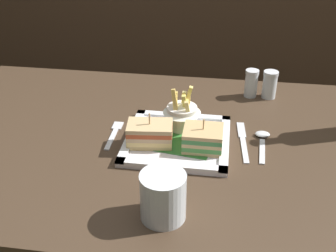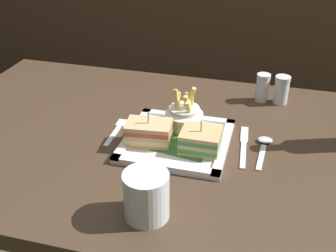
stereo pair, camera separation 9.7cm
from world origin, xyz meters
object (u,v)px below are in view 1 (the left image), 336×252
at_px(salt_shaker, 251,85).
at_px(spoon, 262,139).
at_px(sandwich_half_right, 203,138).
at_px(fork, 114,133).
at_px(water_glass, 163,199).
at_px(knife, 243,140).
at_px(fries_cup, 182,113).
at_px(sandwich_half_left, 150,134).
at_px(dining_table, 159,184).
at_px(pepper_shaker, 269,86).
at_px(square_plate, 178,140).

bearing_deg(salt_shaker, spoon, -84.15).
height_order(sandwich_half_right, fork, sandwich_half_right).
bearing_deg(water_glass, knife, 63.01).
height_order(water_glass, fork, water_glass).
relative_size(fries_cup, spoon, 0.79).
xyz_separation_m(sandwich_half_left, water_glass, (0.07, -0.23, 0.00)).
height_order(dining_table, pepper_shaker, pepper_shaker).
bearing_deg(fork, knife, 3.00).
bearing_deg(knife, sandwich_half_right, -146.49).
bearing_deg(sandwich_half_right, fries_cup, 124.51).
relative_size(sandwich_half_right, salt_shaker, 1.11).
distance_m(fork, knife, 0.31).
xyz_separation_m(sandwich_half_left, pepper_shaker, (0.28, 0.31, -0.00)).
distance_m(knife, spoon, 0.05).
bearing_deg(knife, spoon, 7.72).
bearing_deg(fork, dining_table, -3.17).
height_order(knife, pepper_shaker, pepper_shaker).
distance_m(sandwich_half_left, water_glass, 0.24).
relative_size(fries_cup, water_glass, 1.16).
bearing_deg(salt_shaker, pepper_shaker, 0.00).
bearing_deg(sandwich_half_right, dining_table, 160.42).
relative_size(water_glass, salt_shaker, 1.16).
relative_size(sandwich_half_left, fries_cup, 1.02).
bearing_deg(sandwich_half_right, sandwich_half_left, 180.00).
bearing_deg(fries_cup, pepper_shaker, 45.07).
height_order(square_plate, salt_shaker, salt_shaker).
bearing_deg(water_glass, pepper_shaker, 67.69).
bearing_deg(square_plate, sandwich_half_left, -155.86).
relative_size(spoon, salt_shaker, 1.70).
xyz_separation_m(dining_table, fork, (-0.11, 0.01, 0.14)).
height_order(sandwich_half_left, sandwich_half_right, sandwich_half_left).
bearing_deg(fork, pepper_shaker, 34.40).
distance_m(square_plate, pepper_shaker, 0.36).
xyz_separation_m(spoon, salt_shaker, (-0.02, 0.24, 0.03)).
relative_size(sandwich_half_left, salt_shaker, 1.37).
relative_size(fries_cup, pepper_shaker, 1.35).
xyz_separation_m(sandwich_half_right, spoon, (0.14, 0.07, -0.03)).
bearing_deg(spoon, fork, -176.39).
distance_m(square_plate, fries_cup, 0.07).
xyz_separation_m(fork, pepper_shaker, (0.38, 0.26, 0.03)).
relative_size(fries_cup, knife, 0.59).
bearing_deg(fork, fries_cup, 13.84).
relative_size(sandwich_half_right, pepper_shaker, 1.12).
distance_m(square_plate, water_glass, 0.25).
xyz_separation_m(fork, salt_shaker, (0.33, 0.26, 0.03)).
xyz_separation_m(square_plate, fries_cup, (0.00, 0.06, 0.04)).
bearing_deg(knife, fork, -177.00).
bearing_deg(water_glass, square_plate, 91.36).
xyz_separation_m(square_plate, sandwich_half_left, (-0.06, -0.03, 0.03)).
relative_size(dining_table, pepper_shaker, 15.31).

